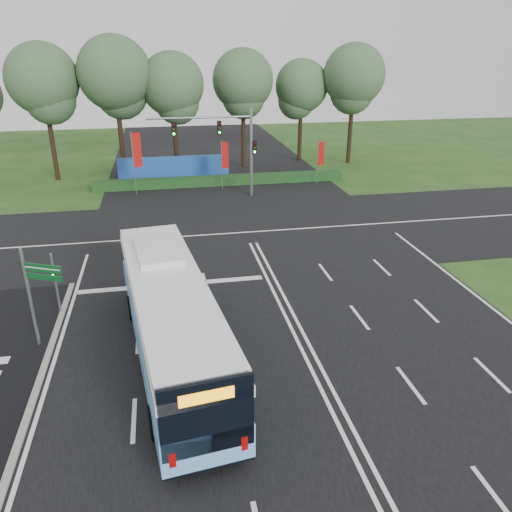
# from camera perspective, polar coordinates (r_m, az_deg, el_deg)

# --- Properties ---
(ground) EXTENTS (120.00, 120.00, 0.00)m
(ground) POSITION_cam_1_polar(r_m,az_deg,el_deg) (22.48, 3.83, -7.89)
(ground) COLOR #224617
(ground) RESTS_ON ground
(road_main) EXTENTS (20.00, 120.00, 0.04)m
(road_main) POSITION_cam_1_polar(r_m,az_deg,el_deg) (22.47, 3.84, -7.85)
(road_main) COLOR black
(road_main) RESTS_ON ground
(road_cross) EXTENTS (120.00, 14.00, 0.05)m
(road_cross) POSITION_cam_1_polar(r_m,az_deg,el_deg) (33.10, -1.31, 2.68)
(road_cross) COLOR black
(road_cross) RESTS_ON ground
(kerb_strip) EXTENTS (0.25, 18.00, 0.12)m
(kerb_strip) POSITION_cam_1_polar(r_m,az_deg,el_deg) (20.03, -23.92, -14.23)
(kerb_strip) COLOR gray
(kerb_strip) RESTS_ON ground
(city_bus) EXTENTS (4.28, 13.16, 3.71)m
(city_bus) POSITION_cam_1_polar(r_m,az_deg,el_deg) (19.57, -9.71, -6.94)
(city_bus) COLOR #6CB3FA
(city_bus) RESTS_ON ground
(pedestrian_signal) EXTENTS (0.26, 0.40, 2.99)m
(pedestrian_signal) POSITION_cam_1_polar(r_m,az_deg,el_deg) (24.35, -21.96, -2.75)
(pedestrian_signal) COLOR gray
(pedestrian_signal) RESTS_ON ground
(street_sign) EXTENTS (1.57, 0.77, 4.37)m
(street_sign) POSITION_cam_1_polar(r_m,az_deg,el_deg) (21.48, -23.89, -3.29)
(street_sign) COLOR gray
(street_sign) RESTS_ON ground
(banner_flag_left) EXTENTS (0.74, 0.25, 5.16)m
(banner_flag_left) POSITION_cam_1_polar(r_m,az_deg,el_deg) (42.31, -13.55, 11.24)
(banner_flag_left) COLOR gray
(banner_flag_left) RESTS_ON ground
(banner_flag_mid) EXTENTS (0.61, 0.06, 4.16)m
(banner_flag_mid) POSITION_cam_1_polar(r_m,az_deg,el_deg) (42.82, -3.64, 11.12)
(banner_flag_mid) COLOR gray
(banner_flag_mid) RESTS_ON ground
(banner_flag_right) EXTENTS (0.56, 0.16, 3.83)m
(banner_flag_right) POSITION_cam_1_polar(r_m,az_deg,el_deg) (44.95, 7.36, 11.28)
(banner_flag_right) COLOR gray
(banner_flag_right) RESTS_ON ground
(traffic_light_gantry) EXTENTS (8.41, 0.28, 7.00)m
(traffic_light_gantry) POSITION_cam_1_polar(r_m,az_deg,el_deg) (40.07, -3.14, 13.13)
(traffic_light_gantry) COLOR gray
(traffic_light_gantry) RESTS_ON ground
(hedge) EXTENTS (22.00, 1.20, 0.80)m
(hedge) POSITION_cam_1_polar(r_m,az_deg,el_deg) (44.82, -4.00, 8.59)
(hedge) COLOR #173A15
(hedge) RESTS_ON ground
(blue_hoarding) EXTENTS (10.00, 0.30, 2.20)m
(blue_hoarding) POSITION_cam_1_polar(r_m,az_deg,el_deg) (46.81, -9.34, 9.85)
(blue_hoarding) COLOR #1D499D
(blue_hoarding) RESTS_ON ground
(eucalyptus_row) EXTENTS (41.43, 9.82, 12.46)m
(eucalyptus_row) POSITION_cam_1_polar(r_m,az_deg,el_deg) (49.34, -8.53, 19.20)
(eucalyptus_row) COLOR black
(eucalyptus_row) RESTS_ON ground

